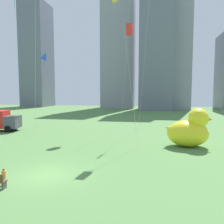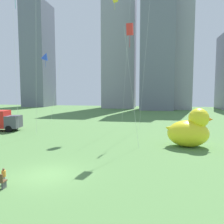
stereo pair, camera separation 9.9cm
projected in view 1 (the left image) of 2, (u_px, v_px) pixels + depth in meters
ground_plane at (47, 175)px, 15.01m from camera, size 140.00×140.00×0.00m
person_child at (4, 176)px, 13.40m from camera, size 0.24×0.24×1.00m
giant_inflatable_duck at (189, 130)px, 22.63m from camera, size 4.67×3.00×3.87m
city_skyline at (132, 56)px, 72.98m from camera, size 74.90×18.08×38.95m
kite_teal at (14, 3)px, 27.28m from camera, size 0.40×1.27×17.81m
kite_red at (130, 30)px, 21.87m from camera, size 1.48×1.47×12.10m
kite_blue at (45, 56)px, 35.74m from camera, size 3.22×3.09×11.77m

